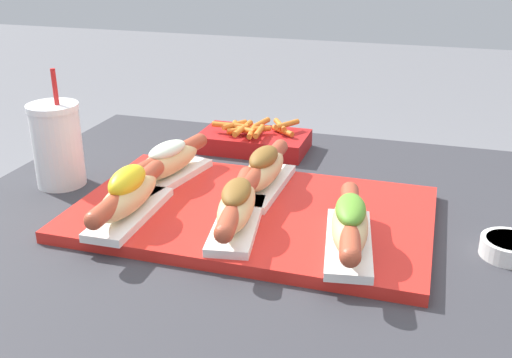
# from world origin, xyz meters

# --- Properties ---
(serving_tray) EXTENTS (0.54, 0.33, 0.02)m
(serving_tray) POSITION_xyz_m (-0.05, -0.02, 0.77)
(serving_tray) COLOR red
(serving_tray) RESTS_ON patio_table
(hot_dog_0) EXTENTS (0.06, 0.22, 0.08)m
(hot_dog_0) POSITION_xyz_m (-0.21, -0.10, 0.81)
(hot_dog_0) COLOR white
(hot_dog_0) RESTS_ON serving_tray
(hot_dog_1) EXTENTS (0.09, 0.22, 0.07)m
(hot_dog_1) POSITION_xyz_m (-0.05, -0.08, 0.81)
(hot_dog_1) COLOR white
(hot_dog_1) RESTS_ON serving_tray
(hot_dog_2) EXTENTS (0.09, 0.22, 0.07)m
(hot_dog_2) POSITION_xyz_m (0.11, -0.09, 0.81)
(hot_dog_2) COLOR white
(hot_dog_2) RESTS_ON serving_tray
(hot_dog_3) EXTENTS (0.09, 0.22, 0.07)m
(hot_dog_3) POSITION_xyz_m (-0.22, 0.05, 0.81)
(hot_dog_3) COLOR white
(hot_dog_3) RESTS_ON serving_tray
(hot_dog_4) EXTENTS (0.06, 0.22, 0.07)m
(hot_dog_4) POSITION_xyz_m (-0.05, 0.06, 0.81)
(hot_dog_4) COLOR white
(hot_dog_4) RESTS_ON serving_tray
(sauce_bowl) EXTENTS (0.08, 0.08, 0.02)m
(sauce_bowl) POSITION_xyz_m (0.32, -0.02, 0.77)
(sauce_bowl) COLOR white
(sauce_bowl) RESTS_ON patio_table
(drink_cup) EXTENTS (0.09, 0.09, 0.20)m
(drink_cup) POSITION_xyz_m (-0.41, 0.02, 0.83)
(drink_cup) COLOR white
(drink_cup) RESTS_ON patio_table
(fries_basket) EXTENTS (0.21, 0.13, 0.06)m
(fries_basket) POSITION_xyz_m (-0.14, 0.28, 0.78)
(fries_basket) COLOR #B21919
(fries_basket) RESTS_ON patio_table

